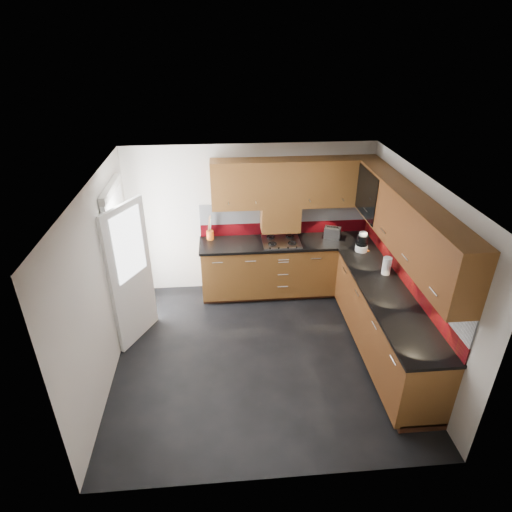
{
  "coord_description": "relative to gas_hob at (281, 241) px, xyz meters",
  "views": [
    {
      "loc": [
        -0.46,
        -4.42,
        3.89
      ],
      "look_at": [
        -0.02,
        0.65,
        1.16
      ],
      "focal_mm": 30.0,
      "sensor_mm": 36.0,
      "label": 1
    }
  ],
  "objects": [
    {
      "name": "extractor_hood",
      "position": [
        -0.0,
        0.17,
        0.32
      ],
      "size": [
        0.6,
        0.33,
        0.4
      ],
      "primitive_type": "cube",
      "color": "brown",
      "rests_on": "room"
    },
    {
      "name": "glass_cabinet",
      "position": [
        1.26,
        -0.4,
        0.91
      ],
      "size": [
        0.32,
        0.8,
        0.66
      ],
      "color": "black",
      "rests_on": "room"
    },
    {
      "name": "gas_hob",
      "position": [
        0.0,
        0.0,
        0.0
      ],
      "size": [
        0.59,
        0.52,
        0.05
      ],
      "color": "silver",
      "rests_on": "countertop"
    },
    {
      "name": "upper_cabinets",
      "position": [
        0.78,
        -0.69,
        0.88
      ],
      "size": [
        2.5,
        3.2,
        0.72
      ],
      "color": "brown",
      "rests_on": "room"
    },
    {
      "name": "utensil_pot",
      "position": [
        -1.1,
        0.21,
        0.08
      ],
      "size": [
        0.11,
        0.11,
        0.4
      ],
      "color": "orange",
      "rests_on": "countertop"
    },
    {
      "name": "room",
      "position": [
        -0.45,
        -1.47,
        0.54
      ],
      "size": [
        4.0,
        3.8,
        2.64
      ],
      "color": "black"
    },
    {
      "name": "back_door",
      "position": [
        -2.23,
        -0.72,
        0.08
      ],
      "size": [
        0.42,
        1.19,
        2.04
      ],
      "color": "white",
      "rests_on": "room"
    },
    {
      "name": "base_cabinets",
      "position": [
        0.62,
        -0.75,
        -0.52
      ],
      "size": [
        2.7,
        3.2,
        0.95
      ],
      "color": "brown",
      "rests_on": "room"
    },
    {
      "name": "toaster",
      "position": [
        0.83,
        0.09,
        0.07
      ],
      "size": [
        0.29,
        0.24,
        0.18
      ],
      "color": "silver",
      "rests_on": "countertop"
    },
    {
      "name": "food_processor",
      "position": [
        1.15,
        -0.39,
        0.12
      ],
      "size": [
        0.18,
        0.18,
        0.3
      ],
      "color": "white",
      "rests_on": "countertop"
    },
    {
      "name": "backsplash",
      "position": [
        0.83,
        -0.54,
        0.25
      ],
      "size": [
        2.7,
        3.2,
        0.54
      ],
      "color": "maroon",
      "rests_on": "countertop"
    },
    {
      "name": "paper_towel",
      "position": [
        1.28,
        -1.07,
        0.11
      ],
      "size": [
        0.13,
        0.13,
        0.24
      ],
      "primitive_type": "cylinder",
      "rotation": [
        0.0,
        0.0,
        -0.12
      ],
      "color": "white",
      "rests_on": "countertop"
    },
    {
      "name": "orange_cloth",
      "position": [
        1.18,
        -0.39,
        -0.01
      ],
      "size": [
        0.17,
        0.16,
        0.02
      ],
      "primitive_type": "cube",
      "rotation": [
        0.0,
        0.0,
        0.32
      ],
      "color": "#D35F17",
      "rests_on": "countertop"
    },
    {
      "name": "countertop",
      "position": [
        0.6,
        -0.77,
        -0.04
      ],
      "size": [
        2.72,
        3.22,
        0.04
      ],
      "color": "black",
      "rests_on": "base_cabinets"
    }
  ]
}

